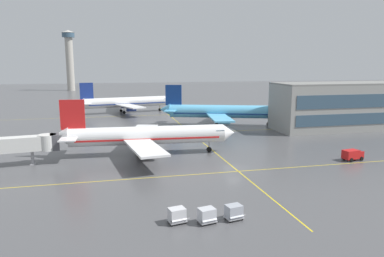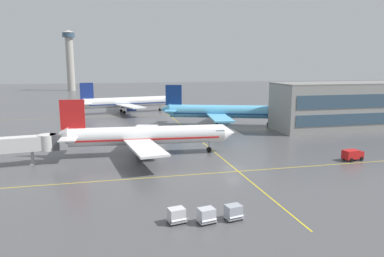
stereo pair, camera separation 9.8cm
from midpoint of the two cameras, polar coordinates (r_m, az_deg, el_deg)
name	(u,v)px [view 2 (the right image)]	position (r m, az deg, el deg)	size (l,w,h in m)	color
ground_plane	(234,168)	(66.53, 6.74, -6.25)	(600.00, 600.00, 0.00)	#4C4C4F
airliner_front_gate	(146,136)	(75.52, -7.29, -1.13)	(37.82, 32.56, 11.76)	white
airliner_second_row	(222,112)	(111.24, 4.84, 2.67)	(38.51, 32.96, 12.31)	#5BB7E5
airliner_third_row	(126,102)	(141.52, -10.34, 4.09)	(38.01, 32.38, 11.84)	white
taxiway_markings	(191,133)	(99.04, -0.12, -0.70)	(138.44, 121.49, 0.01)	yellow
service_truck_red_van	(353,154)	(77.79, 24.11, -3.77)	(4.35, 2.68, 2.10)	red
baggage_cart_row_leftmost	(177,215)	(44.18, -2.38, -13.53)	(2.86, 2.05, 1.86)	#99999E
baggage_cart_row_second	(207,215)	(44.14, 2.38, -13.55)	(2.86, 2.05, 1.86)	#99999E
baggage_cart_row_middle	(234,212)	(45.30, 6.64, -12.97)	(2.86, 2.05, 1.86)	#99999E
jet_bridge	(8,145)	(74.17, -27.09, -2.36)	(20.85, 5.35, 5.58)	silver
control_tower	(70,56)	(268.64, -18.75, 10.79)	(8.82, 8.82, 41.41)	#ADA89E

